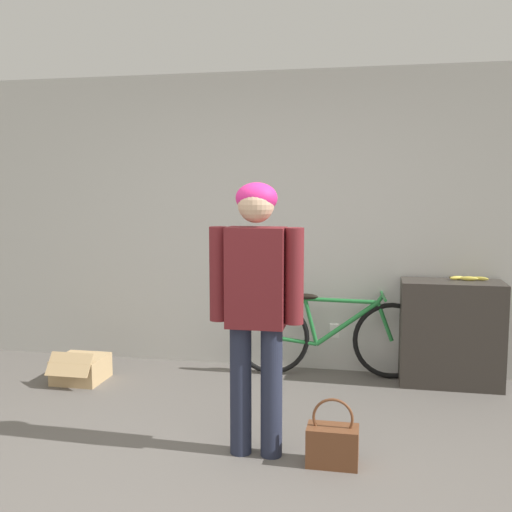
# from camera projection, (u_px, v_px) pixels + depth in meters

# --- Properties ---
(wall_back) EXTENTS (8.00, 0.07, 2.60)m
(wall_back) POSITION_uv_depth(u_px,v_px,m) (274.00, 222.00, 5.28)
(wall_back) COLOR silver
(wall_back) RESTS_ON ground_plane
(side_shelf) EXTENTS (0.80, 0.39, 0.85)m
(side_shelf) POSITION_uv_depth(u_px,v_px,m) (451.00, 333.00, 4.85)
(side_shelf) COLOR #38332D
(side_shelf) RESTS_ON ground_plane
(person) EXTENTS (0.56, 0.23, 1.63)m
(person) POSITION_uv_depth(u_px,v_px,m) (256.00, 293.00, 3.51)
(person) COLOR #23283D
(person) RESTS_ON ground_plane
(bicycle) EXTENTS (1.66, 0.46, 0.72)m
(bicycle) POSITION_uv_depth(u_px,v_px,m) (331.00, 336.00, 5.07)
(bicycle) COLOR black
(bicycle) RESTS_ON ground_plane
(banana) EXTENTS (0.31, 0.08, 0.04)m
(banana) POSITION_uv_depth(u_px,v_px,m) (468.00, 278.00, 4.84)
(banana) COLOR #EAD64C
(banana) RESTS_ON side_shelf
(handbag) EXTENTS (0.30, 0.17, 0.40)m
(handbag) POSITION_uv_depth(u_px,v_px,m) (333.00, 444.00, 3.46)
(handbag) COLOR brown
(handbag) RESTS_ON ground_plane
(cardboard_box) EXTENTS (0.39, 0.45, 0.28)m
(cardboard_box) POSITION_uv_depth(u_px,v_px,m) (81.00, 369.00, 4.97)
(cardboard_box) COLOR tan
(cardboard_box) RESTS_ON ground_plane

